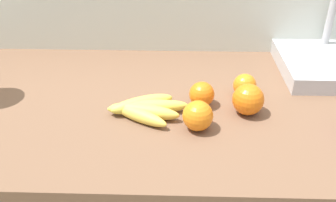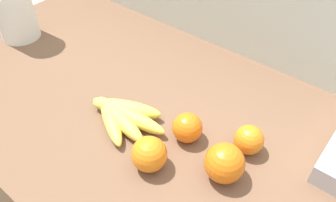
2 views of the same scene
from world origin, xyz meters
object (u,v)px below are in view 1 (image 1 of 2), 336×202
at_px(orange_far_right, 198,116).
at_px(orange_back_left, 202,94).
at_px(orange_back_right, 248,99).
at_px(banana_bunch, 144,109).
at_px(orange_right, 245,85).
at_px(sink_basin, 334,63).

height_order(orange_far_right, orange_back_left, orange_far_right).
distance_m(orange_back_right, orange_back_left, 0.12).
distance_m(banana_bunch, orange_back_right, 0.27).
height_order(orange_right, orange_back_right, orange_back_right).
height_order(orange_right, orange_far_right, orange_far_right).
height_order(banana_bunch, orange_far_right, orange_far_right).
distance_m(orange_far_right, sink_basin, 0.55).
distance_m(banana_bunch, orange_far_right, 0.15).
xyz_separation_m(orange_right, orange_back_left, (-0.12, -0.06, 0.00)).
bearing_deg(orange_right, orange_back_right, -93.26).
distance_m(banana_bunch, orange_back_left, 0.16).
distance_m(banana_bunch, sink_basin, 0.64).
bearing_deg(orange_right, orange_far_right, -129.50).
bearing_deg(orange_right, orange_back_left, -155.41).
bearing_deg(sink_basin, orange_back_right, -140.44).
relative_size(orange_right, orange_far_right, 0.87).
relative_size(banana_bunch, orange_far_right, 2.84).
bearing_deg(sink_basin, orange_right, -151.58).
height_order(orange_right, orange_back_left, orange_back_left).
bearing_deg(orange_back_left, orange_right, 24.59).
bearing_deg(banana_bunch, orange_back_right, 3.94).
xyz_separation_m(orange_far_right, orange_back_left, (0.01, 0.11, -0.00)).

